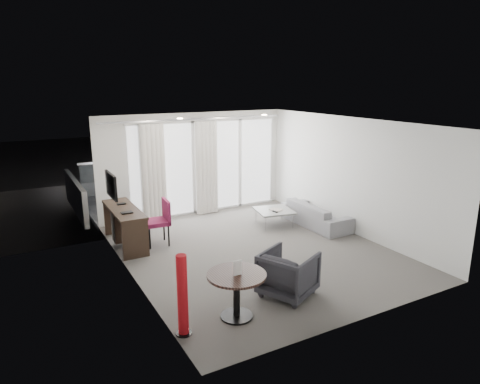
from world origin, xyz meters
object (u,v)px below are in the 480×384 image
desk (125,227)px  coffee_table (274,217)px  red_lamp (182,295)px  tub_armchair (288,273)px  desk_chair (157,223)px  rattan_chair_a (203,181)px  rattan_chair_b (220,178)px  sofa (316,214)px  round_table (237,296)px

desk → coffee_table: 3.49m
red_lamp → tub_armchair: red_lamp is taller
desk_chair → coffee_table: size_ratio=1.16×
rattan_chair_a → rattan_chair_b: size_ratio=0.95×
desk_chair → coffee_table: (2.87, -0.12, -0.30)m
rattan_chair_a → rattan_chair_b: 0.58m
rattan_chair_a → coffee_table: bearing=-85.3°
desk → red_lamp: 3.67m
rattan_chair_b → desk_chair: bearing=-119.0°
sofa → rattan_chair_b: rattan_chair_b is taller
tub_armchair → desk_chair: bearing=-5.5°
red_lamp → sofa: red_lamp is taller
coffee_table → rattan_chair_a: bearing=95.6°
sofa → rattan_chair_b: (-0.63, 3.91, 0.17)m
tub_armchair → coffee_table: 3.48m
desk_chair → sofa: size_ratio=0.51×
red_lamp → coffee_table: 4.87m
desk → desk_chair: (0.59, -0.29, 0.08)m
desk → sofa: desk is taller
tub_armchair → sofa: bearing=-71.4°
desk_chair → red_lamp: size_ratio=0.84×
desk → round_table: desk is taller
desk_chair → rattan_chair_a: size_ratio=1.14×
desk_chair → sofa: (3.73, -0.62, -0.21)m
desk → rattan_chair_a: rattan_chair_a is taller
red_lamp → rattan_chair_a: red_lamp is taller
desk → desk_chair: 0.67m
round_table → sofa: size_ratio=0.46×
desk_chair → rattan_chair_b: bearing=51.4°
round_table → red_lamp: size_ratio=0.74×
desk → round_table: 3.70m
desk_chair → desk: bearing=158.3°
tub_armchair → round_table: bearing=75.4°
round_table → rattan_chair_b: 7.28m
red_lamp → coffee_table: bearing=42.0°
desk_chair → red_lamp: bearing=-97.6°
tub_armchair → desk: bearing=1.3°
coffee_table → sofa: 1.00m
round_table → coffee_table: (2.77, 3.22, -0.16)m
rattan_chair_b → coffee_table: bearing=-79.6°
rattan_chair_a → desk: bearing=-137.0°
round_table → sofa: round_table is taller
sofa → rattan_chair_a: (-1.20, 3.91, 0.15)m
sofa → rattan_chair_b: 3.96m
desk → tub_armchair: (1.74, -3.43, -0.03)m
red_lamp → tub_armchair: bearing=7.0°
desk_chair → sofa: 3.79m
desk_chair → tub_armchair: 3.34m
sofa → rattan_chair_a: 4.09m
rattan_chair_a → rattan_chair_b: bearing=-1.2°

